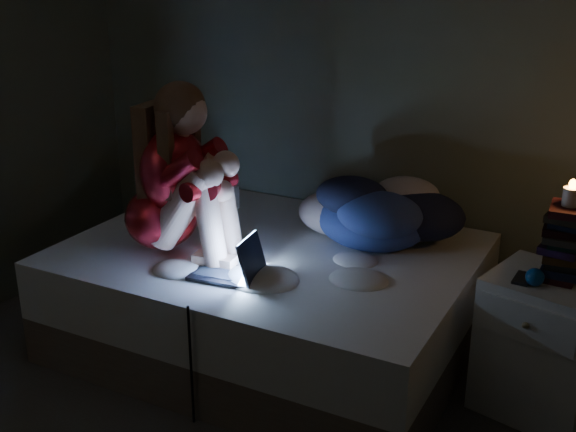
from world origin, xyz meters
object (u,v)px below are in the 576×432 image
Objects in this scene: woman at (159,168)px; laptop at (225,255)px; candle at (571,196)px; bed at (270,296)px; phone at (526,281)px; nightstand at (543,345)px.

woman is 0.57m from laptop.
candle is (1.88, 0.38, 0.03)m from woman.
bed is 0.57m from laptop.
phone is at bearing -1.57° from bed.
phone is at bearing 2.83° from woman.
candle reaches higher than nightstand.
bed is 1.36m from phone.
woman reaches higher than laptop.
candle is at bearing 3.47° from bed.
laptop is at bearing -175.19° from phone.
laptop is at bearing -20.29° from woman.
phone is (1.76, 0.26, -0.34)m from woman.
bed is 6.32× the size of laptop.
laptop is at bearing -147.87° from nightstand.
nightstand is (1.85, 0.36, -0.68)m from woman.
bed is 14.67× the size of phone.
candle is (1.42, 0.09, 0.76)m from bed.
woman is at bearing 158.29° from laptop.
woman is 1.81m from phone.
candle is (0.03, 0.03, 0.71)m from nightstand.
candle reaches higher than phone.
nightstand reaches higher than bed.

